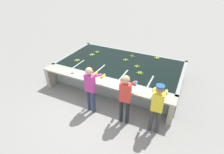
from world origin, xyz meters
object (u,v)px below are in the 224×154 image
at_px(worker_1, 125,95).
at_px(banana_bunch_floating_7, 132,56).
at_px(banana_bunch_floating_4, 157,58).
at_px(worker_0, 91,86).
at_px(banana_bunch_floating_3, 137,66).
at_px(banana_bunch_ledge_0, 89,79).
at_px(banana_bunch_floating_5, 92,55).
at_px(worker_2, 157,104).
at_px(banana_bunch_floating_2, 97,52).
at_px(banana_bunch_floating_1, 77,60).
at_px(banana_bunch_floating_0, 125,60).
at_px(knife_0, 74,73).
at_px(banana_bunch_floating_6, 140,73).

height_order(worker_1, banana_bunch_floating_7, worker_1).
bearing_deg(banana_bunch_floating_7, banana_bunch_floating_4, 16.36).
height_order(worker_0, banana_bunch_floating_7, worker_0).
distance_m(banana_bunch_floating_3, banana_bunch_ledge_0, 2.04).
relative_size(banana_bunch_floating_4, banana_bunch_floating_7, 1.00).
bearing_deg(banana_bunch_floating_5, worker_2, -33.14).
bearing_deg(banana_bunch_floating_4, banana_bunch_floating_2, -167.55).
distance_m(worker_0, banana_bunch_floating_3, 2.30).
bearing_deg(banana_bunch_floating_5, worker_1, -42.12).
height_order(banana_bunch_floating_1, banana_bunch_floating_4, same).
bearing_deg(worker_0, banana_bunch_floating_0, 86.44).
bearing_deg(banana_bunch_floating_1, banana_bunch_floating_4, 30.00).
height_order(banana_bunch_floating_2, knife_0, banana_bunch_floating_2).
xyz_separation_m(banana_bunch_floating_0, banana_bunch_floating_1, (-1.84, -0.94, 0.00)).
bearing_deg(banana_bunch_ledge_0, banana_bunch_floating_1, 139.88).
height_order(banana_bunch_floating_0, banana_bunch_floating_7, same).
distance_m(banana_bunch_floating_4, banana_bunch_floating_5, 2.89).
height_order(worker_0, worker_2, worker_0).
height_order(worker_0, banana_bunch_floating_5, worker_0).
xyz_separation_m(banana_bunch_floating_6, banana_bunch_floating_7, (-0.78, 1.30, 0.00)).
relative_size(worker_0, banana_bunch_floating_4, 5.93).
bearing_deg(worker_2, banana_bunch_floating_5, 146.86).
bearing_deg(banana_bunch_floating_6, banana_bunch_floating_0, 138.09).
height_order(banana_bunch_floating_0, banana_bunch_floating_3, same).
distance_m(worker_0, banana_bunch_floating_6, 2.01).
relative_size(banana_bunch_floating_1, banana_bunch_ledge_0, 1.02).
height_order(banana_bunch_floating_6, banana_bunch_floating_7, same).
relative_size(worker_1, banana_bunch_floating_5, 6.01).
bearing_deg(worker_2, banana_bunch_floating_6, 122.17).
height_order(worker_2, banana_bunch_floating_6, worker_2).
bearing_deg(banana_bunch_floating_6, banana_bunch_floating_1, -177.32).
relative_size(banana_bunch_floating_0, banana_bunch_floating_4, 1.00).
bearing_deg(knife_0, banana_bunch_floating_3, 38.47).
xyz_separation_m(worker_1, knife_0, (-2.30, 0.63, -0.16)).
relative_size(worker_1, worker_2, 1.04).
relative_size(worker_1, banana_bunch_floating_0, 6.03).
xyz_separation_m(banana_bunch_floating_2, banana_bunch_floating_5, (-0.06, -0.36, 0.00)).
height_order(banana_bunch_floating_0, banana_bunch_floating_1, same).
bearing_deg(banana_bunch_floating_0, banana_bunch_ledge_0, -105.50).
height_order(banana_bunch_floating_6, knife_0, banana_bunch_floating_6).
distance_m(worker_0, banana_bunch_floating_1, 2.31).
bearing_deg(worker_1, banana_bunch_floating_6, 93.90).
distance_m(worker_0, banana_bunch_floating_4, 3.56).
distance_m(banana_bunch_floating_5, banana_bunch_floating_6, 2.56).
xyz_separation_m(worker_0, banana_bunch_floating_6, (1.06, 1.70, -0.14)).
relative_size(worker_2, banana_bunch_floating_5, 5.76).
bearing_deg(worker_0, banana_bunch_floating_1, 136.87).
relative_size(banana_bunch_floating_0, knife_0, 0.91).
relative_size(worker_0, worker_1, 0.98).
height_order(banana_bunch_floating_0, banana_bunch_floating_5, same).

